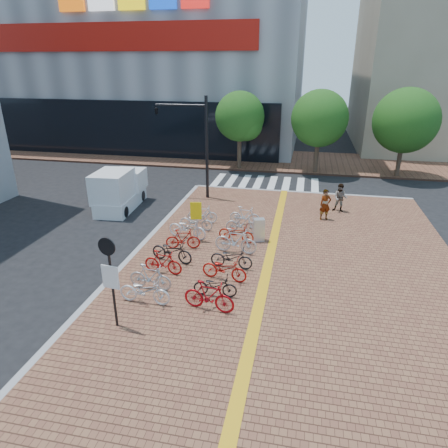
% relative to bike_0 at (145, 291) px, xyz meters
% --- Properties ---
extents(ground, '(120.00, 120.00, 0.00)m').
position_rel_bike_0_xyz_m(ground, '(1.97, 2.37, -0.64)').
color(ground, black).
rests_on(ground, ground).
extents(sidewalk, '(14.00, 34.00, 0.15)m').
position_rel_bike_0_xyz_m(sidewalk, '(4.97, -2.63, -0.57)').
color(sidewalk, brown).
rests_on(sidewalk, ground).
extents(tactile_strip, '(0.40, 34.00, 0.01)m').
position_rel_bike_0_xyz_m(tactile_strip, '(3.97, -2.63, -0.49)').
color(tactile_strip, gold).
rests_on(tactile_strip, sidewalk).
extents(kerb_west, '(0.25, 34.00, 0.15)m').
position_rel_bike_0_xyz_m(kerb_west, '(-2.03, -2.63, -0.57)').
color(kerb_west, gray).
rests_on(kerb_west, ground).
extents(kerb_north, '(14.00, 0.25, 0.15)m').
position_rel_bike_0_xyz_m(kerb_north, '(4.97, 14.37, -0.57)').
color(kerb_north, gray).
rests_on(kerb_north, ground).
extents(far_sidewalk, '(70.00, 8.00, 0.15)m').
position_rel_bike_0_xyz_m(far_sidewalk, '(1.97, 23.37, -0.57)').
color(far_sidewalk, brown).
rests_on(far_sidewalk, ground).
extents(department_store, '(36.00, 24.27, 28.00)m').
position_rel_bike_0_xyz_m(department_store, '(-14.02, 34.32, 13.33)').
color(department_store, slate).
rests_on(department_store, ground).
extents(crosswalk, '(7.50, 4.00, 0.01)m').
position_rel_bike_0_xyz_m(crosswalk, '(2.47, 16.37, -0.64)').
color(crosswalk, silver).
rests_on(crosswalk, ground).
extents(street_trees, '(16.20, 4.60, 6.35)m').
position_rel_bike_0_xyz_m(street_trees, '(7.01, 19.82, 3.45)').
color(street_trees, '#38281E').
rests_on(street_trees, far_sidewalk).
extents(bike_0, '(1.90, 0.71, 0.99)m').
position_rel_bike_0_xyz_m(bike_0, '(0.00, 0.00, 0.00)').
color(bike_0, white).
rests_on(bike_0, sidewalk).
extents(bike_1, '(1.72, 0.60, 1.01)m').
position_rel_bike_0_xyz_m(bike_1, '(-0.15, 0.92, 0.01)').
color(bike_1, '#B0B1B5').
rests_on(bike_1, sidewalk).
extents(bike_2, '(1.67, 0.63, 0.98)m').
position_rel_bike_0_xyz_m(bike_2, '(-0.11, 2.18, -0.00)').
color(bike_2, '#AB0D0C').
rests_on(bike_2, sidewalk).
extents(bike_3, '(2.00, 1.03, 1.00)m').
position_rel_bike_0_xyz_m(bike_3, '(-0.09, 3.23, 0.01)').
color(bike_3, black).
rests_on(bike_3, sidewalk).
extents(bike_4, '(1.63, 0.75, 0.95)m').
position_rel_bike_0_xyz_m(bike_4, '(-0.00, 4.54, -0.02)').
color(bike_4, '#A2120B').
rests_on(bike_4, sidewalk).
extents(bike_5, '(2.08, 1.08, 1.04)m').
position_rel_bike_0_xyz_m(bike_5, '(-0.14, 5.72, 0.03)').
color(bike_5, white).
rests_on(bike_5, sidewalk).
extents(bike_6, '(1.79, 0.72, 0.92)m').
position_rel_bike_0_xyz_m(bike_6, '(-0.01, 6.82, -0.04)').
color(bike_6, '#BCBBC1').
rests_on(bike_6, sidewalk).
extents(bike_7, '(1.64, 0.63, 0.96)m').
position_rel_bike_0_xyz_m(bike_7, '(0.07, 7.78, -0.01)').
color(bike_7, silver).
rests_on(bike_7, sidewalk).
extents(bike_8, '(1.88, 0.76, 1.10)m').
position_rel_bike_0_xyz_m(bike_8, '(2.32, 0.03, 0.06)').
color(bike_8, '#9F0B12').
rests_on(bike_8, sidewalk).
extents(bike_9, '(1.63, 0.63, 0.84)m').
position_rel_bike_0_xyz_m(bike_9, '(2.32, 0.95, -0.07)').
color(bike_9, black).
rests_on(bike_9, sidewalk).
extents(bike_10, '(1.91, 0.91, 0.96)m').
position_rel_bike_0_xyz_m(bike_10, '(2.42, 2.17, -0.01)').
color(bike_10, '#AF110C').
rests_on(bike_10, sidewalk).
extents(bike_11, '(1.80, 0.71, 0.93)m').
position_rel_bike_0_xyz_m(bike_11, '(2.50, 3.19, -0.03)').
color(bike_11, black).
rests_on(bike_11, sidewalk).
extents(bike_12, '(1.97, 0.72, 1.16)m').
position_rel_bike_0_xyz_m(bike_12, '(2.43, 4.60, 0.09)').
color(bike_12, silver).
rests_on(bike_12, sidewalk).
extents(bike_13, '(1.83, 0.90, 0.92)m').
position_rel_bike_0_xyz_m(bike_13, '(2.24, 5.78, -0.04)').
color(bike_13, '#A81C0C').
rests_on(bike_13, sidewalk).
extents(bike_14, '(1.60, 0.49, 0.96)m').
position_rel_bike_0_xyz_m(bike_14, '(2.32, 6.89, -0.02)').
color(bike_14, '#B9B9BE').
rests_on(bike_14, sidewalk).
extents(bike_15, '(1.66, 0.58, 0.98)m').
position_rel_bike_0_xyz_m(bike_15, '(2.29, 8.03, -0.01)').
color(bike_15, silver).
rests_on(bike_15, sidewalk).
extents(pedestrian_a, '(0.71, 0.59, 1.68)m').
position_rel_bike_0_xyz_m(pedestrian_a, '(6.40, 9.62, 0.35)').
color(pedestrian_a, gray).
rests_on(pedestrian_a, sidewalk).
extents(pedestrian_b, '(0.92, 0.79, 1.62)m').
position_rel_bike_0_xyz_m(pedestrian_b, '(7.28, 11.06, 0.32)').
color(pedestrian_b, '#505665').
rests_on(pedestrian_b, sidewalk).
extents(utility_box, '(0.60, 0.51, 1.11)m').
position_rel_bike_0_xyz_m(utility_box, '(3.27, 6.11, 0.06)').
color(utility_box, '#B8B9BD').
rests_on(utility_box, sidewalk).
extents(yellow_sign, '(0.53, 0.18, 1.94)m').
position_rel_bike_0_xyz_m(yellow_sign, '(0.39, 5.51, 0.85)').
color(yellow_sign, '#B7B7BC').
rests_on(yellow_sign, sidewalk).
extents(notice_sign, '(0.58, 0.16, 3.14)m').
position_rel_bike_0_xyz_m(notice_sign, '(-0.41, -1.45, 1.49)').
color(notice_sign, black).
rests_on(notice_sign, sidewalk).
extents(traffic_light_pole, '(3.30, 1.27, 6.15)m').
position_rel_bike_0_xyz_m(traffic_light_pole, '(-2.13, 12.02, 3.75)').
color(traffic_light_pole, black).
rests_on(traffic_light_pole, sidewalk).
extents(box_truck, '(2.05, 4.23, 2.38)m').
position_rel_bike_0_xyz_m(box_truck, '(-5.35, 9.38, 0.48)').
color(box_truck, silver).
rests_on(box_truck, ground).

